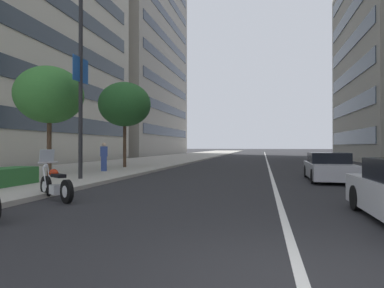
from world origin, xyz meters
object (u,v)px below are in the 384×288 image
at_px(street_tree_by_lamp_post, 49,95).
at_px(pedestrian_on_plaza, 104,157).
at_px(car_far_down_avenue, 328,167).
at_px(motorcycle_far_end_row, 55,185).
at_px(street_lamp_with_banners, 86,60).
at_px(street_tree_mid_sidewalk, 125,105).

distance_m(street_tree_by_lamp_post, pedestrian_on_plaza, 4.69).
bearing_deg(car_far_down_avenue, pedestrian_on_plaza, 85.27).
xyz_separation_m(motorcycle_far_end_row, pedestrian_on_plaza, (9.00, 2.99, 0.54)).
xyz_separation_m(car_far_down_avenue, street_lamp_with_banners, (-2.99, 10.66, 4.81)).
xyz_separation_m(street_tree_by_lamp_post, street_tree_mid_sidewalk, (7.05, -0.90, 0.38)).
bearing_deg(car_far_down_avenue, street_lamp_with_banners, 107.37).
relative_size(street_tree_by_lamp_post, pedestrian_on_plaza, 3.23).
bearing_deg(car_far_down_avenue, street_tree_mid_sidewalk, 69.14).
xyz_separation_m(car_far_down_avenue, street_tree_mid_sidewalk, (5.13, 12.34, 3.88)).
height_order(street_tree_by_lamp_post, pedestrian_on_plaza, street_tree_by_lamp_post).
distance_m(motorcycle_far_end_row, pedestrian_on_plaza, 9.50).
xyz_separation_m(motorcycle_far_end_row, car_far_down_avenue, (7.65, -8.99, 0.16)).
bearing_deg(car_far_down_avenue, motorcycle_far_end_row, 132.12).
distance_m(street_lamp_with_banners, street_tree_by_lamp_post, 3.08).
bearing_deg(street_lamp_with_banners, street_tree_mid_sidewalk, 11.68).
bearing_deg(street_tree_by_lamp_post, pedestrian_on_plaza, -21.01).
bearing_deg(street_tree_by_lamp_post, motorcycle_far_end_row, -143.43).
height_order(motorcycle_far_end_row, street_tree_mid_sidewalk, street_tree_mid_sidewalk).
relative_size(street_tree_by_lamp_post, street_tree_mid_sidewalk, 0.91).
xyz_separation_m(street_lamp_with_banners, street_tree_mid_sidewalk, (8.12, 1.68, -0.93)).
bearing_deg(street_tree_mid_sidewalk, street_tree_by_lamp_post, 172.73).
distance_m(street_lamp_with_banners, street_tree_mid_sidewalk, 8.34).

